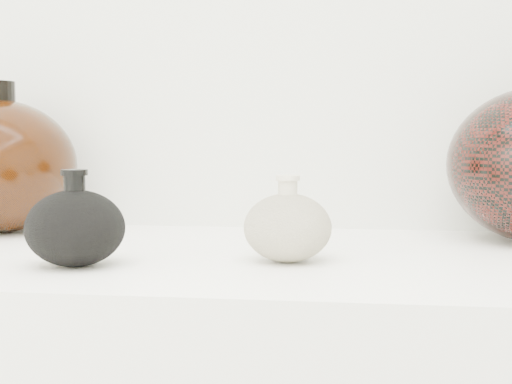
# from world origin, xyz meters

# --- Properties ---
(black_gourd_vase) EXTENTS (0.14, 0.14, 0.11)m
(black_gourd_vase) POSITION_xyz_m (-0.16, 0.84, 0.94)
(black_gourd_vase) COLOR black
(black_gourd_vase) RESTS_ON display_counter
(cream_gourd_vase) EXTENTS (0.13, 0.13, 0.10)m
(cream_gourd_vase) POSITION_xyz_m (0.07, 0.90, 0.94)
(cream_gourd_vase) COLOR beige
(cream_gourd_vase) RESTS_ON display_counter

